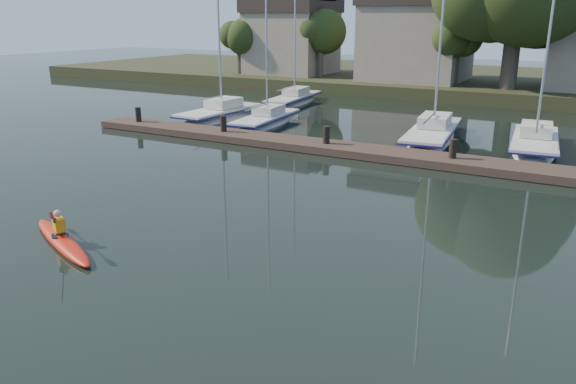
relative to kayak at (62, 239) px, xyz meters
The scene contains 9 objects.
ground 4.60m from the kayak, ahead, with size 160.00×160.00×0.00m, color black.
kayak is the anchor object (origin of this frame).
dock 14.89m from the kayak, 72.01° to the left, with size 34.00×2.00×1.80m.
sailboat_0 20.47m from the kayak, 113.07° to the left, with size 2.57×7.98×12.51m.
sailboat_1 19.16m from the kayak, 103.58° to the left, with size 2.56×7.74×12.42m.
sailboat_2 19.90m from the kayak, 74.29° to the left, with size 3.16×9.45×15.35m.
sailboat_3 21.88m from the kayak, 61.78° to the left, with size 2.85×8.26×13.06m.
sailboat_5 27.94m from the kayak, 104.85° to the left, with size 2.78×8.55×13.90m.
shore 41.04m from the kayak, 81.27° to the left, with size 90.00×25.25×12.75m.
Camera 1 is at (8.21, -9.97, 6.21)m, focal length 35.00 mm.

